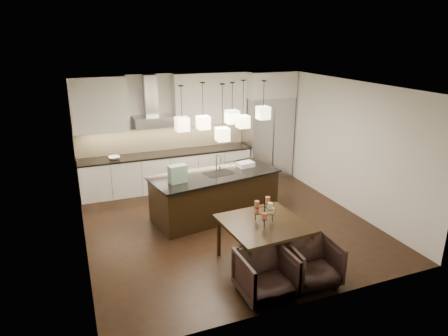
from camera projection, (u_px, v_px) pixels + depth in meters
name	position (u px, v px, depth m)	size (l,w,h in m)	color
floor	(228.00, 224.00, 8.17)	(5.50, 5.50, 0.02)	black
ceiling	(228.00, 85.00, 7.27)	(5.50, 5.50, 0.02)	white
wall_back	(187.00, 129.00, 10.15)	(5.50, 0.02, 2.80)	silver
wall_front	(306.00, 217.00, 5.28)	(5.50, 0.02, 2.80)	silver
wall_left	(77.00, 177.00, 6.76)	(0.02, 5.50, 2.80)	silver
wall_right	(345.00, 145.00, 8.67)	(0.02, 5.50, 2.80)	silver
refrigerator	(267.00, 137.00, 10.65)	(1.20, 0.72, 2.15)	#B7B7BA
fridge_panel	(269.00, 84.00, 10.20)	(1.26, 0.72, 0.65)	silver
lower_cabinets	(168.00, 171.00, 9.95)	(4.21, 0.62, 0.88)	silver
countertop	(167.00, 154.00, 9.80)	(4.21, 0.66, 0.04)	black
backsplash	(164.00, 138.00, 9.96)	(4.21, 0.02, 0.63)	#C8BD91
upper_cab_left	(99.00, 105.00, 9.01)	(1.25, 0.35, 1.25)	silver
upper_cab_right	(210.00, 98.00, 9.93)	(1.86, 0.35, 1.25)	silver
hood_canopy	(153.00, 121.00, 9.48)	(0.90, 0.52, 0.24)	#B7B7BA
hood_chimney	(150.00, 95.00, 9.39)	(0.30, 0.28, 0.96)	#B7B7BA
fruit_bowl	(114.00, 158.00, 9.30)	(0.26, 0.26, 0.06)	silver
island_body	(215.00, 196.00, 8.43)	(2.57, 1.03, 0.90)	black
island_top	(215.00, 175.00, 8.28)	(2.65, 1.11, 0.04)	black
faucet	(216.00, 163.00, 8.34)	(0.10, 0.25, 0.39)	silver
tote_bag	(178.00, 174.00, 7.73)	(0.35, 0.18, 0.35)	#195F45
food_container	(245.00, 164.00, 8.69)	(0.35, 0.25, 0.10)	silver
dining_table	(263.00, 243.00, 6.65)	(1.28, 1.28, 0.77)	black
candelabra	(264.00, 210.00, 6.45)	(0.37, 0.37, 0.45)	black
candle_a	(272.00, 211.00, 6.52)	(0.08, 0.08, 0.10)	beige
candle_b	(257.00, 210.00, 6.54)	(0.08, 0.08, 0.10)	#CC6B3B
candle_c	(264.00, 216.00, 6.33)	(0.08, 0.08, 0.10)	#A95D36
candle_d	(268.00, 200.00, 6.54)	(0.08, 0.08, 0.10)	#CC6B3B
candle_e	(257.00, 204.00, 6.38)	(0.08, 0.08, 0.10)	#A95D36
candle_f	(270.00, 206.00, 6.31)	(0.08, 0.08, 0.10)	beige
armchair_left	(266.00, 275.00, 5.83)	(0.76, 0.78, 0.71)	black
armchair_right	(312.00, 262.00, 6.17)	(0.74, 0.77, 0.70)	black
pendant_a	(182.00, 124.00, 7.57)	(0.24, 0.24, 0.26)	#F7F0B2
pendant_b	(203.00, 123.00, 8.06)	(0.24, 0.24, 0.26)	#F7F0B2
pendant_c	(232.00, 117.00, 8.02)	(0.24, 0.24, 0.26)	#F7F0B2
pendant_d	(243.00, 122.00, 8.46)	(0.24, 0.24, 0.26)	#F7F0B2
pendant_e	(263.00, 113.00, 8.30)	(0.24, 0.24, 0.26)	#F7F0B2
pendant_f	(222.00, 134.00, 7.90)	(0.24, 0.24, 0.26)	#F7F0B2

